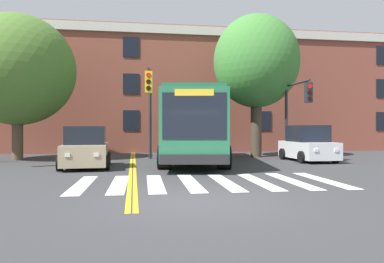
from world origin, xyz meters
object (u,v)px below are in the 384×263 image
Objects in this scene: street_tree_curbside_large at (256,62)px; traffic_light_near_corner at (296,104)px; street_tree_curbside_small at (17,70)px; car_navy_behind_bus at (175,140)px; traffic_light_overhead at (149,97)px; car_white_far_lane at (308,145)px; city_bus at (194,126)px; car_tan_near_lane at (86,149)px.

traffic_light_near_corner is at bearing -61.26° from street_tree_curbside_large.
car_navy_behind_bus is at bearing 32.25° from street_tree_curbside_small.
car_navy_behind_bus is 8.40m from traffic_light_overhead.
car_white_far_lane is 8.57m from traffic_light_overhead.
street_tree_curbside_large reaches higher than traffic_light_overhead.
street_tree_curbside_small is (-13.38, -0.04, -0.81)m from street_tree_curbside_large.
city_bus reaches higher than car_navy_behind_bus.
city_bus reaches higher than car_white_far_lane.
car_navy_behind_bus is (5.03, 10.47, 0.03)m from car_tan_near_lane.
traffic_light_overhead is at bearing 43.86° from car_tan_near_lane.
car_white_far_lane is 2.26m from traffic_light_near_corner.
traffic_light_near_corner is at bearing -55.96° from car_navy_behind_bus.
city_bus is 1.29× the size of street_tree_curbside_large.
car_tan_near_lane is 11.10m from car_white_far_lane.
car_navy_behind_bus is at bearing 64.33° from car_tan_near_lane.
car_navy_behind_bus is at bearing 90.17° from city_bus.
street_tree_curbside_small is (-4.14, 4.68, 4.02)m from car_tan_near_lane.
car_white_far_lane is 5.98m from street_tree_curbside_large.
street_tree_curbside_large reaches higher than car_white_far_lane.
car_tan_near_lane is at bearing -115.67° from car_navy_behind_bus.
traffic_light_near_corner reaches higher than city_bus.
car_navy_behind_bus reaches higher than car_tan_near_lane.
car_white_far_lane is at bearing 8.42° from car_tan_near_lane.
traffic_light_overhead reaches higher than traffic_light_near_corner.
car_tan_near_lane is 11.62m from car_navy_behind_bus.
traffic_light_overhead is 7.42m from street_tree_curbside_small.
car_white_far_lane reaches higher than car_tan_near_lane.
traffic_light_overhead is at bearing 159.35° from city_bus.
traffic_light_overhead is 7.08m from street_tree_curbside_large.
car_white_far_lane is 15.94m from street_tree_curbside_small.
city_bus is 6.01m from car_white_far_lane.
car_tan_near_lane is at bearing -48.51° from street_tree_curbside_small.
traffic_light_near_corner is 0.58× the size of street_tree_curbside_small.
car_tan_near_lane is at bearing -159.32° from city_bus.
city_bus is 5.68m from traffic_light_near_corner.
car_tan_near_lane is 0.48× the size of street_tree_curbside_small.
car_white_far_lane is 0.77× the size of traffic_light_overhead.
street_tree_curbside_large reaches higher than city_bus.
street_tree_curbside_small reaches higher than car_navy_behind_bus.
car_navy_behind_bus is 1.03× the size of traffic_light_near_corner.
street_tree_curbside_large is (4.20, -5.75, 4.80)m from car_navy_behind_bus.
street_tree_curbside_small is (-9.20, 2.77, 3.01)m from city_bus.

